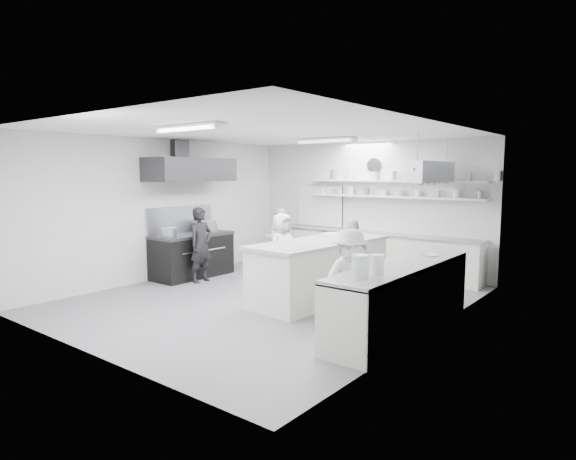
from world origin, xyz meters
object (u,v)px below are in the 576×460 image
Objects in this scene: prep_island at (320,272)px; cook_stove at (201,245)px; back_counter at (371,253)px; right_counter at (401,299)px; cook_back at (278,239)px; stove at (192,256)px.

cook_stove is (-2.78, -0.34, 0.27)m from prep_island.
back_counter is 4.13m from right_counter.
right_counter is 2.27× the size of cook_back.
cook_back is at bearing 150.33° from right_counter.
prep_island is at bearing -85.16° from cook_stove.
right_counter is at bearing 111.49° from cook_back.
prep_island is 2.82m from cook_stove.
stove is at bearing -136.01° from back_counter.
cook_stove reaches higher than back_counter.
right_counter is 2.10× the size of cook_stove.
stove is 0.55× the size of right_counter.
cook_back is at bearing -12.61° from cook_stove.
cook_stove is (-2.35, -3.03, 0.32)m from back_counter.
prep_island is at bearing 1.97° from stove.
right_counter is at bearing -55.35° from back_counter.
cook_back reaches higher than back_counter.
stove is 5.28m from right_counter.
back_counter is at bearing 103.24° from prep_island.
stove is 4.03m from back_counter.
back_counter is 2.19m from cook_back.
right_counter is at bearing -96.69° from cook_stove.
back_counter is 1.52× the size of right_counter.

